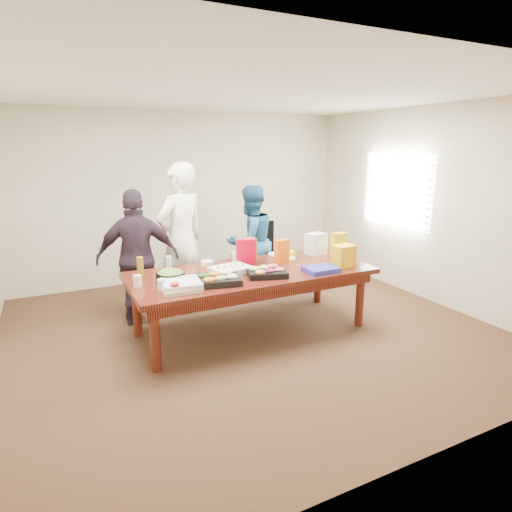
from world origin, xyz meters
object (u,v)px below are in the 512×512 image
person_right (251,242)px  salad_bowl (171,277)px  conference_table (251,301)px  sheet_cake (231,270)px  person_center (182,240)px  office_chair (267,259)px

person_right → salad_bowl: (-1.49, -1.14, -0.01)m
conference_table → person_right: (0.54, 1.15, 0.44)m
conference_table → salad_bowl: (-0.95, 0.01, 0.43)m
sheet_cake → salad_bowl: size_ratio=1.36×
conference_table → person_center: (-0.54, 0.95, 0.61)m
conference_table → salad_bowl: bearing=179.5°
person_right → sheet_cake: bearing=41.6°
office_chair → person_center: size_ratio=0.51×
office_chair → person_center: 1.50m
office_chair → person_right: (-0.31, -0.09, 0.31)m
person_right → salad_bowl: 1.87m
sheet_cake → conference_table: bearing=-14.4°
office_chair → salad_bowl: bearing=-142.1°
salad_bowl → person_center: bearing=66.6°
office_chair → sheet_cake: bearing=-128.4°
conference_table → office_chair: size_ratio=2.82×
office_chair → sheet_cake: 1.68m
office_chair → conference_table: bearing=-120.9°
person_center → person_right: bearing=166.8°
conference_table → person_right: 1.34m
conference_table → person_right: size_ratio=1.73×
conference_table → sheet_cake: 0.49m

